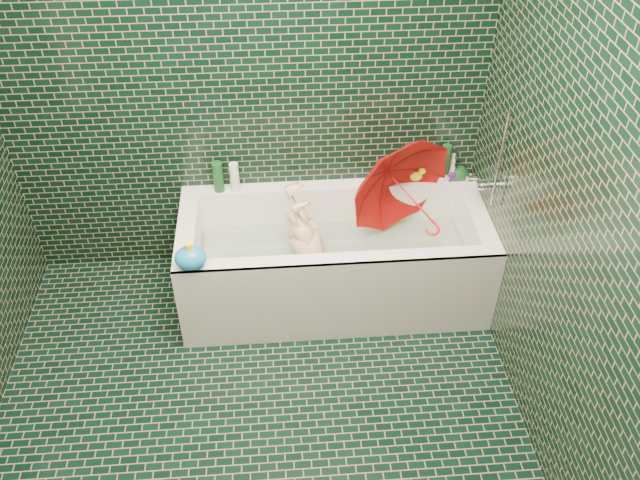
{
  "coord_description": "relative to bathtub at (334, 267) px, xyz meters",
  "views": [
    {
      "loc": [
        0.15,
        -1.85,
        2.83
      ],
      "look_at": [
        0.36,
        0.82,
        0.58
      ],
      "focal_mm": 38.0,
      "sensor_mm": 36.0,
      "label": 1
    }
  ],
  "objects": [
    {
      "name": "wall_right",
      "position": [
        0.85,
        -1.01,
        1.04
      ],
      "size": [
        0.0,
        2.8,
        2.8
      ],
      "primitive_type": "plane",
      "rotation": [
        1.57,
        0.0,
        -1.57
      ],
      "color": "black",
      "rests_on": "floor"
    },
    {
      "name": "rubber_duck",
      "position": [
        0.51,
        0.34,
        0.38
      ],
      "size": [
        0.12,
        0.1,
        0.09
      ],
      "rotation": [
        0.0,
        0.0,
        -0.41
      ],
      "color": "#FAF719",
      "rests_on": "bathtub"
    },
    {
      "name": "soap_bottle_a",
      "position": [
        0.68,
        0.31,
        0.34
      ],
      "size": [
        0.12,
        0.12,
        0.23
      ],
      "primitive_type": "imported",
      "rotation": [
        0.0,
        0.0,
        0.42
      ],
      "color": "white",
      "rests_on": "bathtub"
    },
    {
      "name": "bath_toy",
      "position": [
        -0.74,
        -0.32,
        0.41
      ],
      "size": [
        0.19,
        0.17,
        0.16
      ],
      "rotation": [
        0.0,
        0.0,
        -0.25
      ],
      "color": "#177CD0",
      "rests_on": "bathtub"
    },
    {
      "name": "wall_back",
      "position": [
        -0.45,
        0.39,
        1.04
      ],
      "size": [
        2.8,
        0.0,
        2.8
      ],
      "primitive_type": "plane",
      "rotation": [
        1.57,
        0.0,
        0.0
      ],
      "color": "black",
      "rests_on": "floor"
    },
    {
      "name": "bathtub",
      "position": [
        0.0,
        0.0,
        0.0
      ],
      "size": [
        1.7,
        0.75,
        0.55
      ],
      "color": "white",
      "rests_on": "floor"
    },
    {
      "name": "bottle_right_tall",
      "position": [
        0.68,
        0.36,
        0.45
      ],
      "size": [
        0.06,
        0.06,
        0.22
      ],
      "primitive_type": "cylinder",
      "rotation": [
        0.0,
        0.0,
        -0.0
      ],
      "color": "#13451E",
      "rests_on": "bathtub"
    },
    {
      "name": "bottle_left_short",
      "position": [
        -0.54,
        0.33,
        0.43
      ],
      "size": [
        0.06,
        0.06,
        0.18
      ],
      "primitive_type": "cylinder",
      "rotation": [
        0.0,
        0.0,
        0.19
      ],
      "color": "white",
      "rests_on": "bathtub"
    },
    {
      "name": "bath_mat",
      "position": [
        0.0,
        0.02,
        -0.06
      ],
      "size": [
        1.35,
        0.47,
        0.01
      ],
      "primitive_type": "cube",
      "color": "green",
      "rests_on": "bathtub"
    },
    {
      "name": "bottle_left_tall",
      "position": [
        -0.63,
        0.34,
        0.43
      ],
      "size": [
        0.08,
        0.08,
        0.19
      ],
      "primitive_type": "cylinder",
      "rotation": [
        0.0,
        0.0,
        0.32
      ],
      "color": "#13451E",
      "rests_on": "bathtub"
    },
    {
      "name": "water",
      "position": [
        0.0,
        0.02,
        0.09
      ],
      "size": [
        1.48,
        0.53,
        0.0
      ],
      "primitive_type": "cube",
      "color": "silver",
      "rests_on": "bathtub"
    },
    {
      "name": "bottle_right_pump",
      "position": [
        0.72,
        0.36,
        0.43
      ],
      "size": [
        0.06,
        0.06,
        0.18
      ],
      "primitive_type": "cylinder",
      "rotation": [
        0.0,
        0.0,
        0.23
      ],
      "color": "silver",
      "rests_on": "bathtub"
    },
    {
      "name": "child",
      "position": [
        -0.11,
        -0.01,
        0.1
      ],
      "size": [
        0.95,
        0.41,
        0.41
      ],
      "primitive_type": "imported",
      "rotation": [
        -1.35,
        0.0,
        -1.48
      ],
      "color": "#ECB893",
      "rests_on": "bathtub"
    },
    {
      "name": "umbrella",
      "position": [
        0.43,
        0.07,
        0.41
      ],
      "size": [
        0.88,
        0.93,
        0.76
      ],
      "primitive_type": "imported",
      "rotation": [
        0.18,
        -0.21,
        0.43
      ],
      "color": "red",
      "rests_on": "bathtub"
    },
    {
      "name": "soap_bottle_b",
      "position": [
        0.75,
        0.33,
        0.34
      ],
      "size": [
        0.13,
        0.13,
        0.21
      ],
      "primitive_type": "imported",
      "rotation": [
        0.0,
        0.0,
        0.38
      ],
      "color": "#431C6A",
      "rests_on": "bathtub"
    },
    {
      "name": "faucet",
      "position": [
        0.81,
        0.01,
        0.56
      ],
      "size": [
        0.18,
        0.19,
        0.55
      ],
      "color": "silver",
      "rests_on": "wall_right"
    },
    {
      "name": "floor",
      "position": [
        -0.45,
        -1.01,
        -0.21
      ],
      "size": [
        2.8,
        2.8,
        0.0
      ],
      "primitive_type": "plane",
      "color": "black",
      "rests_on": "ground"
    },
    {
      "name": "soap_bottle_c",
      "position": [
        0.77,
        0.32,
        0.34
      ],
      "size": [
        0.15,
        0.15,
        0.18
      ],
      "primitive_type": "imported",
      "rotation": [
        0.0,
        0.0,
        0.08
      ],
      "color": "#13451E",
      "rests_on": "bathtub"
    }
  ]
}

